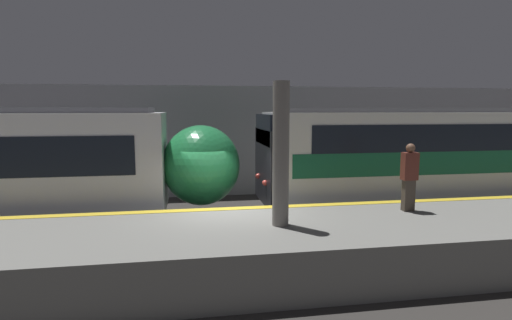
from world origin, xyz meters
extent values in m
plane|color=#33302D|center=(0.00, 0.00, 0.00)|extent=(120.00, 120.00, 0.00)
cube|color=slate|center=(0.00, -1.77, 0.56)|extent=(40.00, 3.54, 1.11)
cube|color=gold|center=(0.00, -0.15, 1.12)|extent=(40.00, 0.30, 0.01)
cube|color=#939399|center=(0.00, 6.67, 2.34)|extent=(50.00, 0.15, 4.68)
cylinder|color=slate|center=(0.99, -1.79, 2.72)|extent=(0.37, 0.37, 3.20)
ellipsoid|color=#238447|center=(-0.64, 2.19, 1.96)|extent=(2.42, 2.58, 2.51)
sphere|color=#F2EFCC|center=(0.31, 2.19, 1.51)|extent=(0.20, 0.20, 0.20)
cube|color=black|center=(1.43, 2.19, 1.87)|extent=(0.25, 2.75, 2.39)
cube|color=black|center=(1.43, 2.19, 3.06)|extent=(0.25, 2.47, 0.96)
sphere|color=#EA4C42|center=(1.28, 1.56, 1.45)|extent=(0.18, 0.18, 0.18)
sphere|color=#EA4C42|center=(1.28, 2.82, 1.45)|extent=(0.18, 0.18, 0.18)
cube|color=#473D33|center=(4.51, -1.10, 1.52)|extent=(0.28, 0.20, 0.81)
cube|color=brown|center=(4.51, -1.10, 2.27)|extent=(0.38, 0.24, 0.70)
sphere|color=brown|center=(4.51, -1.10, 2.74)|extent=(0.23, 0.23, 0.23)
camera|label=1|loc=(-1.00, -10.33, 3.72)|focal=28.00mm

